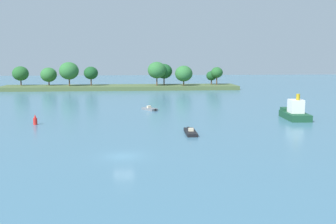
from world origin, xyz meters
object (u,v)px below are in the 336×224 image
(small_motorboat, at_px, (150,109))
(tugboat, at_px, (295,112))
(channel_buoy_red, at_px, (35,120))
(fishing_skiff, at_px, (191,132))

(small_motorboat, distance_m, tugboat, 31.72)
(tugboat, xyz_separation_m, channel_buoy_red, (-49.32, -2.50, -0.50))
(small_motorboat, bearing_deg, channel_buoy_red, -140.88)
(fishing_skiff, height_order, channel_buoy_red, channel_buoy_red)
(fishing_skiff, distance_m, channel_buoy_red, 28.77)
(small_motorboat, xyz_separation_m, fishing_skiff, (5.53, -27.72, -0.01))
(tugboat, bearing_deg, channel_buoy_red, -177.10)
(fishing_skiff, xyz_separation_m, tugboat, (22.50, 12.90, 1.03))
(fishing_skiff, distance_m, tugboat, 25.95)
(fishing_skiff, height_order, tugboat, tugboat)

